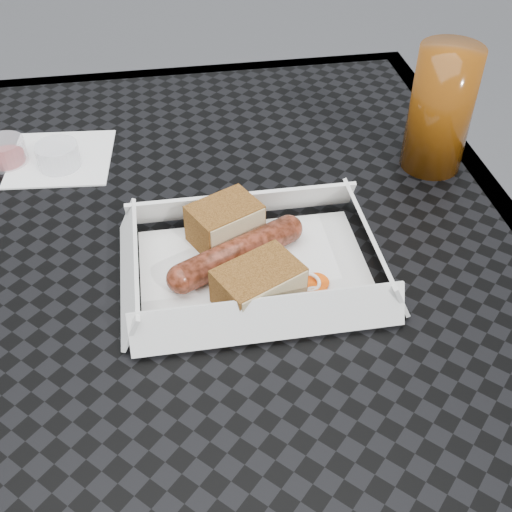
{
  "coord_description": "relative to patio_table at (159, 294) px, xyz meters",
  "views": [
    {
      "loc": [
        0.03,
        -0.51,
        1.17
      ],
      "look_at": [
        0.1,
        -0.07,
        0.78
      ],
      "focal_mm": 45.0,
      "sensor_mm": 36.0,
      "label": 1
    }
  ],
  "objects": [
    {
      "name": "patio_table",
      "position": [
        0.0,
        0.0,
        0.0
      ],
      "size": [
        0.8,
        0.8,
        0.74
      ],
      "color": "black",
      "rests_on": "ground"
    },
    {
      "name": "food_tray",
      "position": [
        0.1,
        -0.06,
        0.08
      ],
      "size": [
        0.22,
        0.15,
        0.0
      ],
      "primitive_type": "cube",
      "color": "white",
      "rests_on": "patio_table"
    },
    {
      "name": "bratwurst",
      "position": [
        0.08,
        -0.05,
        0.09
      ],
      "size": [
        0.14,
        0.08,
        0.03
      ],
      "rotation": [
        0.0,
        0.0,
        0.46
      ],
      "color": "maroon",
      "rests_on": "food_tray"
    },
    {
      "name": "bread_near",
      "position": [
        0.08,
        -0.01,
        0.1
      ],
      "size": [
        0.08,
        0.07,
        0.04
      ],
      "primitive_type": "cube",
      "rotation": [
        0.0,
        0.0,
        0.46
      ],
      "color": "brown",
      "rests_on": "food_tray"
    },
    {
      "name": "bread_far",
      "position": [
        0.09,
        -0.1,
        0.1
      ],
      "size": [
        0.09,
        0.08,
        0.04
      ],
      "primitive_type": "cube",
      "rotation": [
        0.0,
        0.0,
        0.46
      ],
      "color": "brown",
      "rests_on": "food_tray"
    },
    {
      "name": "veg_garnish",
      "position": [
        0.15,
        -0.11,
        0.08
      ],
      "size": [
        0.03,
        0.03,
        0.0
      ],
      "color": "#E64F0A",
      "rests_on": "food_tray"
    },
    {
      "name": "napkin",
      "position": [
        -0.1,
        0.17,
        0.08
      ],
      "size": [
        0.13,
        0.13,
        0.0
      ],
      "primitive_type": "cube",
      "rotation": [
        0.0,
        0.0,
        -0.09
      ],
      "color": "white",
      "rests_on": "patio_table"
    },
    {
      "name": "condiment_cup_sauce",
      "position": [
        -0.16,
        0.18,
        0.09
      ],
      "size": [
        0.05,
        0.05,
        0.03
      ],
      "primitive_type": "cylinder",
      "color": "maroon",
      "rests_on": "patio_table"
    },
    {
      "name": "condiment_cup_empty",
      "position": [
        -0.1,
        0.16,
        0.09
      ],
      "size": [
        0.05,
        0.05,
        0.03
      ],
      "primitive_type": "cylinder",
      "color": "silver",
      "rests_on": "patio_table"
    },
    {
      "name": "drink_glass",
      "position": [
        0.33,
        0.09,
        0.15
      ],
      "size": [
        0.07,
        0.07,
        0.15
      ],
      "primitive_type": "cylinder",
      "color": "#653108",
      "rests_on": "patio_table"
    }
  ]
}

